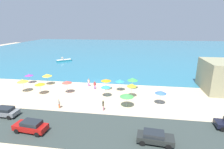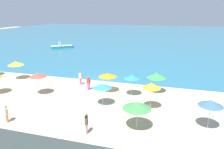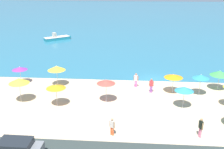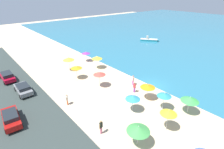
{
  "view_description": "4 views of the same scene",
  "coord_description": "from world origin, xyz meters",
  "px_view_note": "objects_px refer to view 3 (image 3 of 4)",
  "views": [
    {
      "loc": [
        7.78,
        -37.13,
        13.23
      ],
      "look_at": [
        2.29,
        1.43,
        1.82
      ],
      "focal_mm": 28.0,
      "sensor_mm": 36.0,
      "label": 1
    },
    {
      "loc": [
        9.01,
        -26.48,
        9.25
      ],
      "look_at": [
        1.77,
        -1.86,
        1.62
      ],
      "focal_mm": 35.0,
      "sensor_mm": 36.0,
      "label": 2
    },
    {
      "loc": [
        -2.75,
        -33.19,
        12.68
      ],
      "look_at": [
        -5.09,
        -3.17,
        1.88
      ],
      "focal_mm": 45.0,
      "sensor_mm": 36.0,
      "label": 3
    },
    {
      "loc": [
        14.55,
        -21.08,
        13.96
      ],
      "look_at": [
        -4.2,
        -5.06,
        2.13
      ],
      "focal_mm": 28.0,
      "sensor_mm": 36.0,
      "label": 4
    }
  ],
  "objects_px": {
    "beach_umbrella_11": "(184,89)",
    "bather_3": "(151,85)",
    "parked_car_4": "(14,148)",
    "skiff_nearshore": "(57,38)",
    "beach_umbrella_2": "(19,81)",
    "bather_2": "(112,126)",
    "beach_umbrella_3": "(201,77)",
    "beach_umbrella_10": "(57,68)",
    "beach_umbrella_0": "(220,73)",
    "beach_umbrella_1": "(56,87)",
    "beach_umbrella_5": "(174,76)",
    "bather_0": "(201,127)",
    "bather_1": "(136,79)",
    "beach_umbrella_8": "(106,82)",
    "beach_umbrella_9": "(20,68)"
  },
  "relations": [
    {
      "from": "beach_umbrella_9",
      "to": "beach_umbrella_10",
      "type": "height_order",
      "value": "beach_umbrella_10"
    },
    {
      "from": "bather_1",
      "to": "parked_car_4",
      "type": "bearing_deg",
      "value": -121.65
    },
    {
      "from": "bather_3",
      "to": "beach_umbrella_0",
      "type": "bearing_deg",
      "value": 10.36
    },
    {
      "from": "beach_umbrella_2",
      "to": "parked_car_4",
      "type": "xyz_separation_m",
      "value": [
        3.18,
        -9.33,
        -1.57
      ]
    },
    {
      "from": "beach_umbrella_8",
      "to": "beach_umbrella_3",
      "type": "bearing_deg",
      "value": 14.45
    },
    {
      "from": "skiff_nearshore",
      "to": "beach_umbrella_0",
      "type": "bearing_deg",
      "value": -43.49
    },
    {
      "from": "beach_umbrella_10",
      "to": "bather_0",
      "type": "relative_size",
      "value": 1.5
    },
    {
      "from": "beach_umbrella_1",
      "to": "beach_umbrella_9",
      "type": "height_order",
      "value": "beach_umbrella_1"
    },
    {
      "from": "beach_umbrella_2",
      "to": "skiff_nearshore",
      "type": "height_order",
      "value": "beach_umbrella_2"
    },
    {
      "from": "beach_umbrella_2",
      "to": "beach_umbrella_9",
      "type": "xyz_separation_m",
      "value": [
        -2.0,
        5.12,
        -0.42
      ]
    },
    {
      "from": "beach_umbrella_10",
      "to": "beach_umbrella_11",
      "type": "relative_size",
      "value": 1.1
    },
    {
      "from": "beach_umbrella_1",
      "to": "bather_2",
      "type": "distance_m",
      "value": 7.93
    },
    {
      "from": "beach_umbrella_3",
      "to": "bather_3",
      "type": "distance_m",
      "value": 5.43
    },
    {
      "from": "beach_umbrella_2",
      "to": "beach_umbrella_5",
      "type": "bearing_deg",
      "value": 12.44
    },
    {
      "from": "bather_2",
      "to": "skiff_nearshore",
      "type": "distance_m",
      "value": 37.47
    },
    {
      "from": "beach_umbrella_11",
      "to": "skiff_nearshore",
      "type": "height_order",
      "value": "beach_umbrella_11"
    },
    {
      "from": "beach_umbrella_2",
      "to": "beach_umbrella_11",
      "type": "height_order",
      "value": "beach_umbrella_2"
    },
    {
      "from": "beach_umbrella_11",
      "to": "bather_0",
      "type": "bearing_deg",
      "value": -84.36
    },
    {
      "from": "beach_umbrella_5",
      "to": "beach_umbrella_11",
      "type": "xyz_separation_m",
      "value": [
        0.59,
        -3.63,
        -0.01
      ]
    },
    {
      "from": "beach_umbrella_1",
      "to": "beach_umbrella_2",
      "type": "height_order",
      "value": "beach_umbrella_2"
    },
    {
      "from": "skiff_nearshore",
      "to": "parked_car_4",
      "type": "bearing_deg",
      "value": -79.55
    },
    {
      "from": "beach_umbrella_2",
      "to": "beach_umbrella_3",
      "type": "height_order",
      "value": "beach_umbrella_2"
    },
    {
      "from": "parked_car_4",
      "to": "skiff_nearshore",
      "type": "height_order",
      "value": "skiff_nearshore"
    },
    {
      "from": "beach_umbrella_9",
      "to": "bather_3",
      "type": "distance_m",
      "value": 15.85
    },
    {
      "from": "beach_umbrella_11",
      "to": "bather_1",
      "type": "height_order",
      "value": "beach_umbrella_11"
    },
    {
      "from": "beach_umbrella_9",
      "to": "skiff_nearshore",
      "type": "relative_size",
      "value": 0.43
    },
    {
      "from": "beach_umbrella_11",
      "to": "bather_3",
      "type": "height_order",
      "value": "beach_umbrella_11"
    },
    {
      "from": "parked_car_4",
      "to": "beach_umbrella_0",
      "type": "bearing_deg",
      "value": 37.93
    },
    {
      "from": "beach_umbrella_1",
      "to": "beach_umbrella_11",
      "type": "xyz_separation_m",
      "value": [
        12.69,
        0.6,
        -0.09
      ]
    },
    {
      "from": "parked_car_4",
      "to": "bather_2",
      "type": "bearing_deg",
      "value": 27.94
    },
    {
      "from": "bather_3",
      "to": "bather_1",
      "type": "bearing_deg",
      "value": 139.07
    },
    {
      "from": "beach_umbrella_5",
      "to": "bather_1",
      "type": "height_order",
      "value": "beach_umbrella_5"
    },
    {
      "from": "beach_umbrella_8",
      "to": "beach_umbrella_9",
      "type": "xyz_separation_m",
      "value": [
        -10.92,
        4.5,
        -0.35
      ]
    },
    {
      "from": "beach_umbrella_3",
      "to": "beach_umbrella_10",
      "type": "bearing_deg",
      "value": 174.87
    },
    {
      "from": "bather_3",
      "to": "beach_umbrella_8",
      "type": "bearing_deg",
      "value": -148.78
    },
    {
      "from": "beach_umbrella_3",
      "to": "bather_0",
      "type": "xyz_separation_m",
      "value": [
        -1.76,
        -8.69,
        -1.24
      ]
    },
    {
      "from": "beach_umbrella_0",
      "to": "beach_umbrella_2",
      "type": "relative_size",
      "value": 0.89
    },
    {
      "from": "beach_umbrella_0",
      "to": "beach_umbrella_9",
      "type": "xyz_separation_m",
      "value": [
        -23.52,
        0.16,
        -0.1
      ]
    },
    {
      "from": "beach_umbrella_0",
      "to": "beach_umbrella_1",
      "type": "bearing_deg",
      "value": -162.14
    },
    {
      "from": "beach_umbrella_10",
      "to": "skiff_nearshore",
      "type": "relative_size",
      "value": 0.51
    },
    {
      "from": "beach_umbrella_2",
      "to": "parked_car_4",
      "type": "distance_m",
      "value": 9.98
    },
    {
      "from": "beach_umbrella_0",
      "to": "bather_3",
      "type": "height_order",
      "value": "beach_umbrella_0"
    },
    {
      "from": "beach_umbrella_10",
      "to": "parked_car_4",
      "type": "distance_m",
      "value": 14.11
    },
    {
      "from": "beach_umbrella_0",
      "to": "bather_0",
      "type": "bearing_deg",
      "value": -112.21
    },
    {
      "from": "beach_umbrella_11",
      "to": "parked_car_4",
      "type": "xyz_separation_m",
      "value": [
        -13.55,
        -9.26,
        -1.25
      ]
    },
    {
      "from": "beach_umbrella_9",
      "to": "bather_2",
      "type": "relative_size",
      "value": 1.4
    },
    {
      "from": "beach_umbrella_10",
      "to": "skiff_nearshore",
      "type": "bearing_deg",
      "value": 105.09
    },
    {
      "from": "beach_umbrella_3",
      "to": "beach_umbrella_5",
      "type": "relative_size",
      "value": 1.07
    },
    {
      "from": "bather_0",
      "to": "bather_3",
      "type": "xyz_separation_m",
      "value": [
        -3.52,
        9.01,
        -0.02
      ]
    },
    {
      "from": "beach_umbrella_2",
      "to": "bather_2",
      "type": "distance_m",
      "value": 11.63
    }
  ]
}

